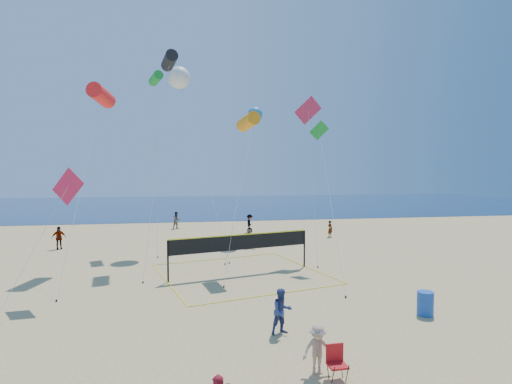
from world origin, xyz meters
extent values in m
plane|color=tan|center=(0.00, 0.00, 0.00)|extent=(120.00, 120.00, 0.00)
cube|color=navy|center=(0.00, 62.00, 0.01)|extent=(140.00, 50.00, 0.03)
imported|color=navy|center=(2.27, 2.96, 0.86)|extent=(0.98, 0.85, 1.73)
imported|color=tan|center=(2.66, -0.12, 0.75)|extent=(0.99, 0.59, 1.49)
imported|color=gray|center=(-11.33, 21.90, 0.90)|extent=(1.14, 0.83, 1.80)
imported|color=gray|center=(3.62, 19.96, 0.82)|extent=(1.55, 1.19, 1.64)
imported|color=gray|center=(11.83, 23.85, 0.77)|extent=(0.56, 0.66, 1.54)
imported|color=gray|center=(-2.47, 31.67, 0.91)|extent=(1.08, 0.97, 1.81)
imported|color=gray|center=(4.85, 27.96, 0.91)|extent=(0.95, 1.30, 1.81)
cube|color=red|center=(3.10, -0.61, 0.45)|extent=(0.56, 0.52, 0.06)
cube|color=red|center=(3.10, -0.39, 0.74)|extent=(0.55, 0.07, 0.55)
cylinder|color=black|center=(2.89, -0.81, 0.25)|extent=(0.03, 0.28, 0.71)
cylinder|color=black|center=(2.88, -0.42, 0.25)|extent=(0.03, 0.28, 0.71)
cylinder|color=black|center=(3.33, -0.80, 0.25)|extent=(0.03, 0.28, 0.71)
cylinder|color=black|center=(3.32, -0.40, 0.25)|extent=(0.03, 0.28, 0.71)
cylinder|color=#1A4AAB|center=(8.77, 3.84, 0.51)|extent=(0.77, 0.77, 1.02)
cylinder|color=black|center=(-2.33, 10.82, 1.17)|extent=(0.10, 0.10, 2.34)
cylinder|color=black|center=(6.15, 13.09, 1.17)|extent=(0.10, 0.10, 2.34)
cube|color=black|center=(1.91, 11.95, 1.90)|extent=(8.49, 2.29, 0.88)
cube|color=#FFF41A|center=(1.91, 11.95, 2.37)|extent=(8.49, 2.30, 0.06)
cube|color=#FFF41A|center=(3.04, 7.71, 0.01)|extent=(8.69, 2.37, 0.02)
cube|color=#FFF41A|center=(0.77, 16.19, 0.01)|extent=(8.69, 2.37, 0.02)
cylinder|color=#FF1F1D|center=(-6.79, 16.37, 11.13)|extent=(1.49, 2.63, 1.35)
cylinder|color=silver|center=(-7.08, 12.35, 5.59)|extent=(0.60, 8.05, 11.09)
cylinder|color=black|center=(-7.37, 8.33, 0.05)|extent=(0.08, 0.08, 0.10)
cylinder|color=black|center=(-2.43, 17.55, 13.92)|extent=(1.31, 2.20, 1.13)
cylinder|color=silver|center=(-3.06, 14.20, 6.98)|extent=(1.28, 6.73, 13.87)
cylinder|color=black|center=(-3.69, 10.84, 0.05)|extent=(0.08, 0.08, 0.10)
cylinder|color=orange|center=(2.53, 13.34, 9.24)|extent=(1.32, 2.19, 1.12)
cylinder|color=silver|center=(1.58, 11.34, 4.65)|extent=(1.92, 4.02, 9.20)
cylinder|color=black|center=(0.63, 9.34, 0.05)|extent=(0.08, 0.08, 0.10)
cube|color=#CA1F4B|center=(-6.92, 9.01, 5.41)|extent=(1.71, 0.86, 1.88)
cylinder|color=silver|center=(-7.91, 7.28, 2.73)|extent=(1.99, 3.49, 5.37)
cube|color=green|center=(7.45, 14.21, 8.88)|extent=(1.23, 0.56, 1.32)
cylinder|color=silver|center=(6.89, 10.41, 4.46)|extent=(1.14, 7.62, 8.84)
cylinder|color=black|center=(6.32, 6.60, 0.05)|extent=(0.08, 0.08, 0.10)
cube|color=#BF274C|center=(7.34, 16.41, 10.53)|extent=(2.09, 0.29, 2.06)
cylinder|color=silver|center=(7.13, 14.52, 5.29)|extent=(0.44, 3.79, 10.49)
cylinder|color=black|center=(6.91, 12.64, 0.05)|extent=(0.08, 0.08, 0.10)
sphere|color=white|center=(-1.85, 21.64, 13.68)|extent=(2.17, 2.17, 1.77)
cylinder|color=silver|center=(-0.20, 18.17, 6.86)|extent=(3.33, 6.95, 13.64)
cylinder|color=black|center=(1.46, 14.71, 0.05)|extent=(0.08, 0.08, 0.10)
sphere|color=blue|center=(4.68, 23.66, 11.18)|extent=(1.76, 1.76, 1.32)
cylinder|color=silver|center=(2.92, 19.05, 5.61)|extent=(3.55, 9.22, 11.14)
cylinder|color=black|center=(1.15, 14.45, 0.05)|extent=(0.08, 0.08, 0.10)
cylinder|color=green|center=(-3.70, 21.87, 13.61)|extent=(1.32, 1.95, 0.99)
cylinder|color=silver|center=(-3.55, 19.62, 6.83)|extent=(0.33, 4.53, 13.56)
cylinder|color=black|center=(-3.39, 17.36, 0.05)|extent=(0.08, 0.08, 0.10)
camera|label=1|loc=(-1.16, -11.48, 6.16)|focal=28.00mm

